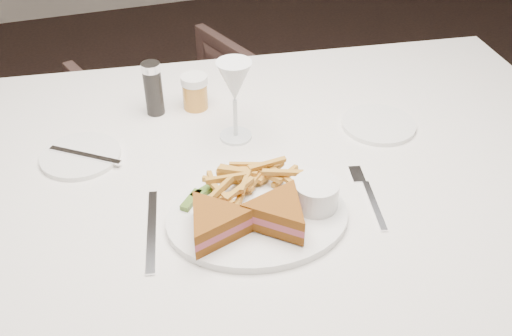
% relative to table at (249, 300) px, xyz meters
% --- Properties ---
extents(ground, '(5.00, 5.00, 0.00)m').
position_rel_table_xyz_m(ground, '(0.29, 0.37, -0.38)').
color(ground, black).
rests_on(ground, ground).
extents(table, '(1.63, 1.20, 0.75)m').
position_rel_table_xyz_m(table, '(0.00, 0.00, 0.00)').
color(table, silver).
rests_on(table, ground).
extents(chair_far, '(0.72, 0.70, 0.60)m').
position_rel_table_xyz_m(chair_far, '(0.04, 0.91, -0.08)').
color(chair_far, '#442E29').
rests_on(chair_far, ground).
extents(table_setting, '(0.79, 0.63, 0.18)m').
position_rel_table_xyz_m(table_setting, '(-0.02, -0.04, 0.41)').
color(table_setting, white).
rests_on(table_setting, table).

